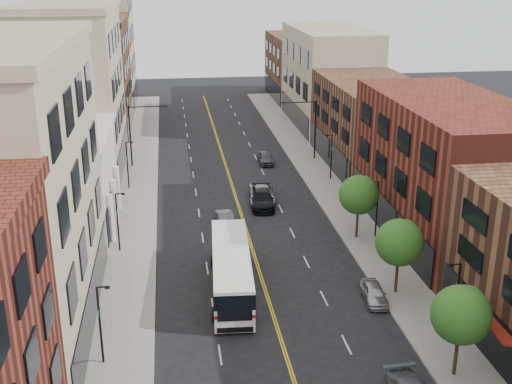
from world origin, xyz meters
name	(u,v)px	position (x,y,z in m)	size (l,w,h in m)	color
sidewalk_left	(137,204)	(-10.00, 35.00, 0.07)	(4.00, 110.00, 0.15)	gray
sidewalk_right	(333,195)	(10.00, 35.00, 0.07)	(4.00, 110.00, 0.15)	gray
bldg_l_white	(54,183)	(-17.00, 31.00, 4.00)	(10.00, 14.00, 8.00)	silver
bldg_l_far_a	(73,93)	(-17.00, 48.00, 9.00)	(10.00, 20.00, 18.00)	tan
bldg_l_far_b	(92,77)	(-17.00, 68.00, 7.50)	(10.00, 20.00, 15.00)	brown
bldg_l_far_c	(102,44)	(-17.00, 86.00, 10.00)	(10.00, 16.00, 20.00)	tan
bldg_r_mid	(447,169)	(17.00, 24.00, 6.00)	(10.00, 22.00, 12.00)	#5D2218
bldg_r_far_a	(371,124)	(17.00, 45.00, 5.00)	(10.00, 20.00, 10.00)	brown
bldg_r_far_b	(328,77)	(17.00, 66.00, 7.00)	(10.00, 22.00, 14.00)	tan
bldg_r_far_c	(301,67)	(17.00, 86.00, 5.50)	(10.00, 18.00, 11.00)	brown
tree_r_1	(462,313)	(9.39, 4.07, 4.13)	(3.40, 3.40, 5.59)	black
tree_r_2	(400,241)	(9.39, 14.07, 4.13)	(3.40, 3.40, 5.59)	black
tree_r_3	(360,194)	(9.39, 24.07, 4.13)	(3.40, 3.40, 5.59)	black
lamp_l_1	(101,321)	(-10.95, 8.00, 2.97)	(0.81, 0.55, 5.05)	black
lamp_l_2	(118,219)	(-10.95, 24.00, 2.97)	(0.81, 0.55, 5.05)	black
lamp_l_3	(128,162)	(-10.95, 40.00, 2.97)	(0.81, 0.55, 5.05)	black
lamp_r_1	(456,295)	(10.95, 8.00, 2.97)	(0.81, 0.55, 5.05)	black
lamp_r_2	(377,206)	(10.95, 24.00, 2.97)	(0.81, 0.55, 5.05)	black
lamp_r_3	(331,154)	(10.95, 40.00, 2.97)	(0.81, 0.55, 5.05)	black
signal_mast_left	(136,128)	(-10.27, 48.00, 4.65)	(4.49, 0.18, 7.20)	black
signal_mast_right	(309,123)	(10.27, 48.00, 4.65)	(4.49, 0.18, 7.20)	black
city_bus	(231,268)	(-2.47, 16.04, 1.83)	(3.54, 12.39, 3.15)	white
car_parked_far	(374,293)	(7.40, 13.14, 0.63)	(1.50, 3.72, 1.27)	#AFB1B7
car_lane_behind	(225,218)	(-1.80, 28.74, 0.66)	(1.40, 4.02, 1.32)	#545359
car_lane_a	(262,199)	(2.31, 32.90, 0.80)	(2.23, 5.49, 1.59)	black
car_lane_b	(262,194)	(2.48, 34.36, 0.76)	(2.54, 5.50, 1.53)	#9FA2A6
car_lane_c	(266,158)	(4.83, 47.24, 0.71)	(1.67, 4.15, 1.41)	#48494D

